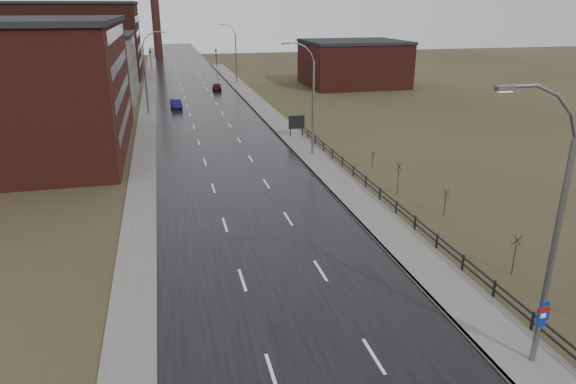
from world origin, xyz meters
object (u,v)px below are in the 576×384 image
car_near (176,104)px  billboard (296,123)px  car_far (217,87)px  streetlight_main (549,237)px

car_near → billboard: bearing=-63.4°
car_near → car_far: 18.43m
car_near → car_far: bearing=60.0°
streetlight_main → car_near: streetlight_main is taller
streetlight_main → billboard: bearing=89.1°
car_near → streetlight_main: bearing=-83.5°
streetlight_main → car_far: streetlight_main is taller
billboard → car_near: billboard is taller
streetlight_main → car_far: 80.31m
billboard → car_far: size_ratio=0.65×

